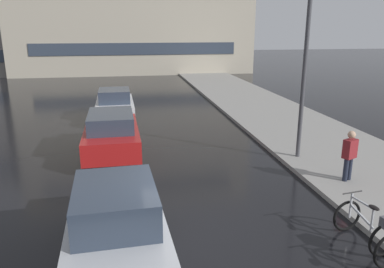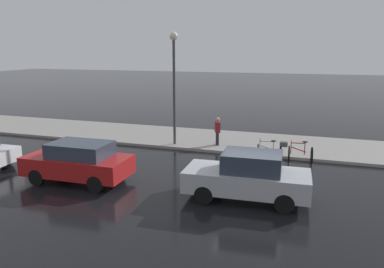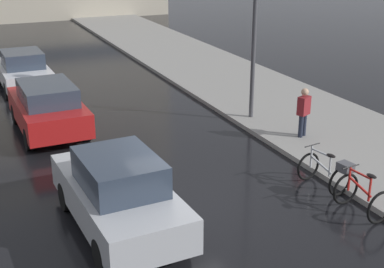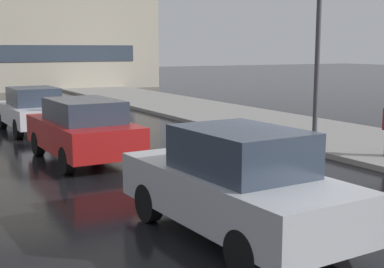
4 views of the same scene
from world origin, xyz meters
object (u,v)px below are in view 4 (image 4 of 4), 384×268
object	(u,v)px
car_silver	(235,184)
car_white	(33,110)
streetlamp	(319,6)
car_red	(83,129)

from	to	relation	value
car_silver	car_white	bearing A→B (deg)	91.44
streetlamp	car_silver	bearing A→B (deg)	-140.43
car_white	streetlamp	bearing A→B (deg)	-48.49
car_red	streetlamp	world-z (taller)	streetlamp
car_red	streetlamp	distance (m)	7.25
car_silver	car_red	bearing A→B (deg)	92.54
car_silver	car_red	world-z (taller)	car_silver
car_silver	car_white	size ratio (longest dim) A/B	1.05
car_white	car_silver	bearing A→B (deg)	-88.56
car_red	car_silver	bearing A→B (deg)	-87.46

